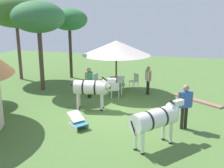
% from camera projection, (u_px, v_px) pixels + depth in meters
% --- Properties ---
extents(ground_plane, '(36.00, 36.00, 0.00)m').
position_uv_depth(ground_plane, '(109.00, 111.00, 12.19)').
color(ground_plane, '#4D7034').
extents(shade_umbrella, '(3.86, 3.86, 2.93)m').
position_uv_depth(shade_umbrella, '(116.00, 48.00, 14.79)').
color(shade_umbrella, brown).
rests_on(shade_umbrella, ground_plane).
extents(patio_dining_table, '(1.67, 1.10, 0.74)m').
position_uv_depth(patio_dining_table, '(116.00, 80.00, 15.25)').
color(patio_dining_table, silver).
rests_on(patio_dining_table, ground_plane).
extents(patio_chair_east_end, '(0.53, 0.52, 0.90)m').
position_uv_depth(patio_chair_east_end, '(97.00, 80.00, 15.93)').
color(patio_chair_east_end, silver).
rests_on(patio_chair_east_end, ground_plane).
extents(patio_chair_west_end, '(0.51, 0.52, 0.90)m').
position_uv_depth(patio_chair_west_end, '(115.00, 89.00, 14.02)').
color(patio_chair_west_end, silver).
rests_on(patio_chair_west_end, ground_plane).
extents(patio_chair_near_lawn, '(0.61, 0.61, 0.90)m').
position_uv_depth(patio_chair_near_lawn, '(135.00, 80.00, 15.93)').
color(patio_chair_near_lawn, silver).
rests_on(patio_chair_near_lawn, ground_plane).
extents(guest_beside_umbrella, '(0.49, 0.40, 1.59)m').
position_uv_depth(guest_beside_umbrella, '(148.00, 78.00, 14.61)').
color(guest_beside_umbrella, black).
rests_on(guest_beside_umbrella, ground_plane).
extents(guest_behind_table, '(0.58, 0.27, 1.64)m').
position_uv_depth(guest_behind_table, '(89.00, 80.00, 13.96)').
color(guest_behind_table, black).
rests_on(guest_behind_table, ground_plane).
extents(standing_watcher, '(0.42, 0.56, 1.76)m').
position_uv_depth(standing_watcher, '(185.00, 103.00, 10.07)').
color(standing_watcher, black).
rests_on(standing_watcher, ground_plane).
extents(striped_lounge_chair, '(0.91, 0.97, 0.59)m').
position_uv_depth(striped_lounge_chair, '(78.00, 122.00, 10.34)').
color(striped_lounge_chair, teal).
rests_on(striped_lounge_chair, ground_plane).
extents(zebra_nearest_camera, '(1.94, 1.68, 1.52)m').
position_uv_depth(zebra_nearest_camera, '(156.00, 119.00, 8.70)').
color(zebra_nearest_camera, silver).
rests_on(zebra_nearest_camera, ground_plane).
extents(zebra_by_umbrella, '(0.90, 2.13, 1.58)m').
position_uv_depth(zebra_by_umbrella, '(91.00, 88.00, 12.25)').
color(zebra_by_umbrella, silver).
rests_on(zebra_by_umbrella, ground_plane).
extents(acacia_tree_behind_hut, '(2.95, 2.95, 5.09)m').
position_uv_depth(acacia_tree_behind_hut, '(38.00, 18.00, 14.72)').
color(acacia_tree_behind_hut, '#4D3A2C').
rests_on(acacia_tree_behind_hut, ground_plane).
extents(acacia_tree_left_background, '(3.67, 3.67, 5.69)m').
position_uv_depth(acacia_tree_left_background, '(16.00, 11.00, 17.30)').
color(acacia_tree_left_background, brown).
rests_on(acacia_tree_left_background, ground_plane).
extents(acacia_tree_right_background, '(2.46, 2.46, 4.76)m').
position_uv_depth(acacia_tree_right_background, '(69.00, 20.00, 17.87)').
color(acacia_tree_right_background, '#443423').
rests_on(acacia_tree_right_background, ground_plane).
extents(brick_patio_kerb, '(1.93, 2.48, 0.08)m').
position_uv_depth(brick_patio_kerb, '(197.00, 100.00, 13.62)').
color(brick_patio_kerb, '#956252').
rests_on(brick_patio_kerb, ground_plane).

